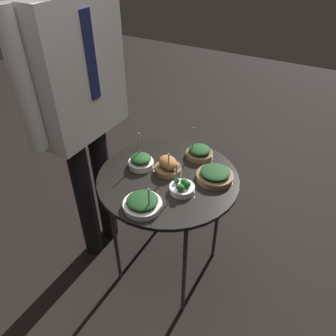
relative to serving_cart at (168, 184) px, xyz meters
The scene contains 9 objects.
ground_plane 0.64m from the serving_cart, ahead, with size 8.00×8.00×0.00m, color black.
serving_cart is the anchor object (origin of this frame).
bowl_broccoli_front_right 0.15m from the serving_cart, 120.61° to the right, with size 0.11×0.11×0.16m.
bowl_roast_back_right 0.09m from the serving_cart, 29.72° to the left, with size 0.13×0.13×0.13m.
bowl_spinach_front_left 0.17m from the serving_cart, 87.66° to the left, with size 0.13×0.13×0.17m.
bowl_spinach_front_center 0.24m from the serving_cart, 14.78° to the right, with size 0.14×0.14×0.17m.
bowl_spinach_center 0.25m from the serving_cart, behind, with size 0.17×0.17×0.13m.
bowl_spinach_back_left 0.23m from the serving_cart, 66.15° to the right, with size 0.17×0.17×0.06m.
waiter_figure 0.63m from the serving_cart, 93.94° to the left, with size 0.62×0.23×1.67m.
Camera 1 is at (-1.07, -0.60, 1.66)m, focal length 35.00 mm.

